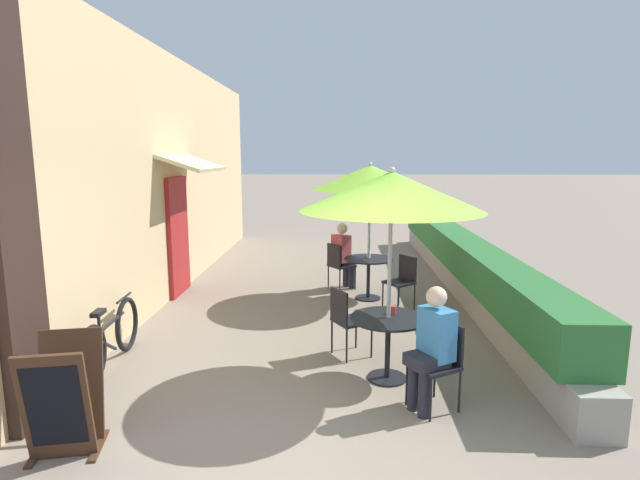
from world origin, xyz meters
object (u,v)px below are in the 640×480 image
object	(u,v)px
patio_table_near	(388,333)
cafe_chair_near_right	(346,317)
patio_table_mid	(368,268)
patio_umbrella_mid	(370,178)
cafe_chair_near_left	(440,358)
coffee_cup_mid	(369,255)
bicycle_leaning	(111,338)
cafe_chair_mid_left	(402,278)
menu_board	(64,397)
coffee_cup_near	(393,310)
patio_umbrella_near	(391,191)
cafe_chair_mid_right	(339,263)
seated_patron_near_left	(432,343)
seated_patron_mid_right	(343,253)

from	to	relation	value
patio_table_near	cafe_chair_near_right	bearing A→B (deg)	126.00
patio_table_mid	patio_umbrella_mid	distance (m)	1.56
cafe_chair_near_left	coffee_cup_mid	bearing A→B (deg)	-23.22
cafe_chair_near_left	bicycle_leaning	bearing A→B (deg)	47.22
cafe_chair_mid_left	menu_board	distance (m)	5.27
coffee_cup_mid	bicycle_leaning	bearing A→B (deg)	-136.53
cafe_chair_near_right	coffee_cup_near	xyz separation A→B (m)	(0.51, -0.49, 0.25)
patio_umbrella_near	menu_board	size ratio (longest dim) A/B	2.41
patio_table_mid	bicycle_leaning	distance (m)	4.37
cafe_chair_near_right	cafe_chair_mid_right	xyz separation A→B (m)	(-0.10, 3.11, 0.00)
cafe_chair_near_right	coffee_cup_near	size ratio (longest dim) A/B	9.67
patio_umbrella_mid	menu_board	world-z (taller)	patio_umbrella_mid
cafe_chair_near_right	menu_board	distance (m)	3.18
seated_patron_near_left	menu_board	distance (m)	3.30
patio_table_near	seated_patron_mid_right	world-z (taller)	seated_patron_mid_right
patio_table_mid	cafe_chair_mid_left	world-z (taller)	cafe_chair_mid_left
seated_patron_near_left	cafe_chair_mid_right	world-z (taller)	seated_patron_near_left
seated_patron_mid_right	coffee_cup_mid	size ratio (longest dim) A/B	13.89
cafe_chair_near_right	seated_patron_mid_right	xyz separation A→B (m)	(-0.01, 3.18, 0.17)
patio_umbrella_near	patio_table_near	bearing A→B (deg)	0.00
cafe_chair_near_left	cafe_chair_mid_left	size ratio (longest dim) A/B	1.00
patio_table_near	coffee_cup_near	size ratio (longest dim) A/B	9.33
seated_patron_mid_right	coffee_cup_mid	bearing A→B (deg)	0.52
cafe_chair_near_right	menu_board	world-z (taller)	menu_board
coffee_cup_mid	cafe_chair_mid_right	bearing A→B (deg)	136.38
patio_table_near	bicycle_leaning	xyz separation A→B (m)	(-3.23, 0.20, -0.18)
patio_table_mid	patio_umbrella_mid	size ratio (longest dim) A/B	0.36
patio_umbrella_near	seated_patron_near_left	distance (m)	1.61
cafe_chair_near_left	cafe_chair_near_right	distance (m)	1.53
patio_umbrella_near	menu_board	xyz separation A→B (m)	(-2.85, -1.47, -1.62)
patio_table_mid	seated_patron_mid_right	distance (m)	0.77
cafe_chair_mid_left	coffee_cup_mid	distance (m)	0.85
cafe_chair_near_left	patio_table_mid	xyz separation A→B (m)	(-0.48, 3.78, 0.02)
seated_patron_mid_right	bicycle_leaning	bearing A→B (deg)	-74.51
patio_table_near	cafe_chair_mid_right	world-z (taller)	cafe_chair_mid_right
seated_patron_near_left	menu_board	size ratio (longest dim) A/B	1.27
patio_umbrella_near	seated_patron_mid_right	bearing A→B (deg)	96.86
seated_patron_near_left	menu_board	xyz separation A→B (m)	(-3.20, -0.80, -0.20)
cafe_chair_mid_right	bicycle_leaning	distance (m)	4.43
cafe_chair_mid_left	seated_patron_mid_right	xyz separation A→B (m)	(-0.95, 1.19, 0.17)
cafe_chair_near_right	cafe_chair_mid_left	bearing A→B (deg)	124.47
patio_table_near	menu_board	distance (m)	3.21
cafe_chair_mid_left	bicycle_leaning	distance (m)	4.43
cafe_chair_near_right	menu_board	xyz separation A→B (m)	(-2.40, -2.09, -0.03)
cafe_chair_mid_left	seated_patron_mid_right	distance (m)	1.53
cafe_chair_near_right	patio_table_mid	size ratio (longest dim) A/B	1.04
cafe_chair_near_left	menu_board	size ratio (longest dim) A/B	0.89
patio_umbrella_mid	seated_patron_near_left	bearing A→B (deg)	-84.34
cafe_chair_near_right	bicycle_leaning	distance (m)	2.81
seated_patron_near_left	seated_patron_mid_right	world-z (taller)	same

